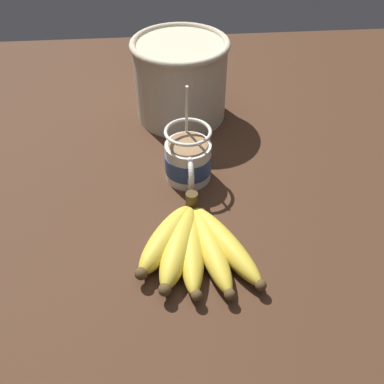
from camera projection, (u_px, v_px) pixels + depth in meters
table at (185, 198)px, 75.98cm from camera, size 133.73×133.73×3.14cm
coffee_mug at (188, 160)px, 75.09cm from camera, size 13.19×8.28×17.57cm
banana_bunch at (193, 245)px, 63.56cm from camera, size 19.26×19.71×4.38cm
woven_basket at (181, 78)px, 87.47cm from camera, size 19.68×19.68×16.53cm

